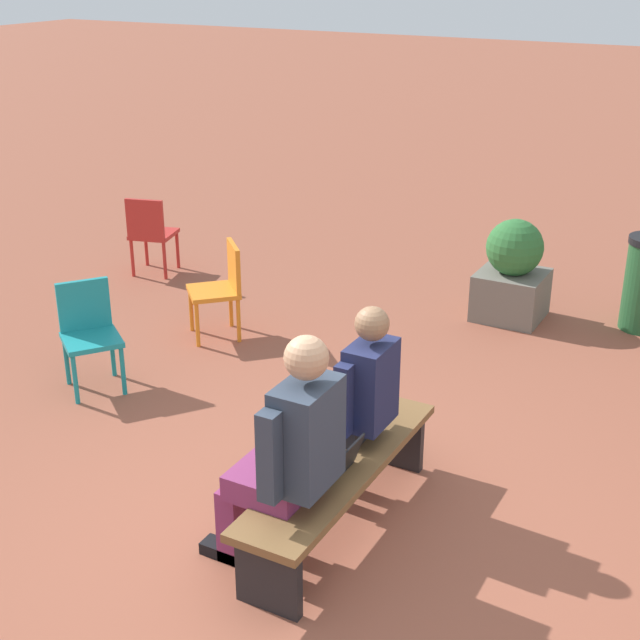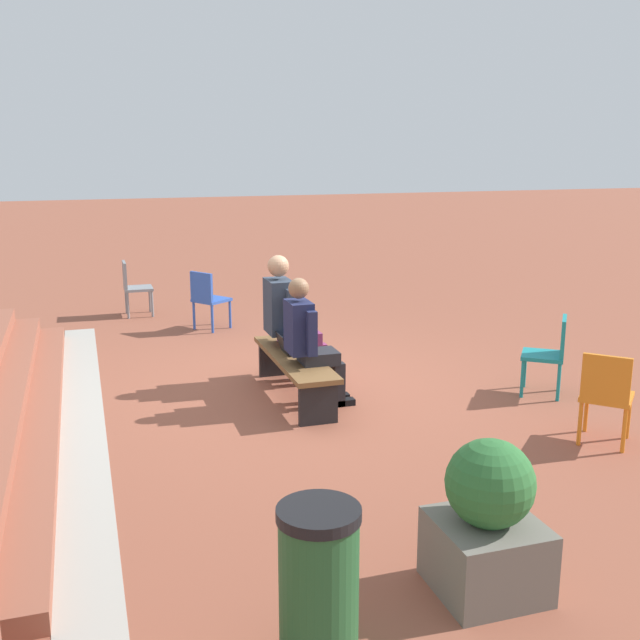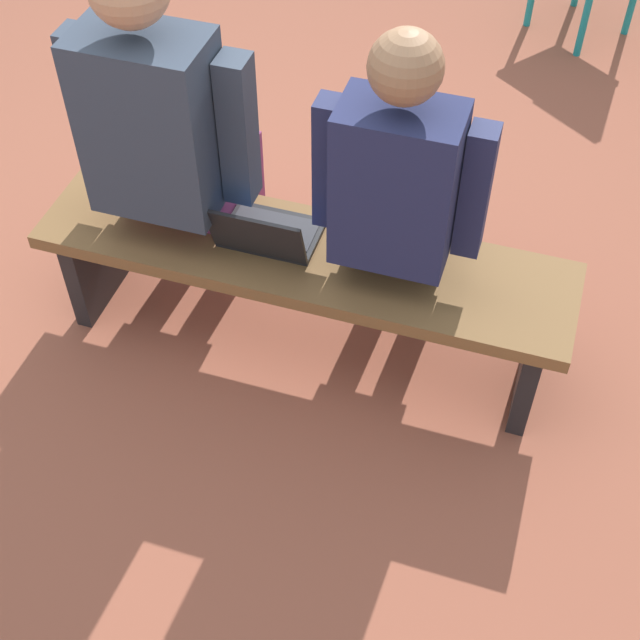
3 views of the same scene
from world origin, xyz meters
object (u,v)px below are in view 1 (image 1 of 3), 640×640
at_px(person_adult, 288,450).
at_px(plastic_chair_foreground, 89,329).
at_px(planter, 513,273).
at_px(person_student, 354,399).
at_px(laptop, 332,465).
at_px(plastic_chair_near_bench_left, 222,284).
at_px(bench, 340,476).
at_px(plastic_chair_far_right, 150,231).

relative_size(person_adult, plastic_chair_foreground, 1.70).
bearing_deg(planter, person_adult, 0.70).
height_order(person_student, laptop, person_student).
distance_m(plastic_chair_near_bench_left, plastic_chair_foreground, 1.35).
bearing_deg(bench, person_student, -167.67).
bearing_deg(person_student, plastic_chair_foreground, -99.74).
xyz_separation_m(person_adult, plastic_chair_far_right, (-3.46, -3.71, -0.27)).
distance_m(person_adult, laptop, 0.43).
relative_size(laptop, plastic_chair_foreground, 0.38).
bearing_deg(plastic_chair_near_bench_left, person_adult, 40.73).
bearing_deg(person_adult, laptop, 166.04).
distance_m(person_adult, planter, 4.13).
relative_size(person_student, planter, 1.40).
xyz_separation_m(bench, planter, (-3.66, -0.12, 0.08)).
relative_size(bench, plastic_chair_far_right, 2.14).
xyz_separation_m(person_adult, plastic_chair_near_bench_left, (-2.50, -2.15, -0.27)).
xyz_separation_m(plastic_chair_foreground, planter, (-2.93, 2.44, -0.04)).
height_order(person_student, plastic_chair_far_right, person_student).
bearing_deg(person_adult, planter, -179.30).
relative_size(laptop, planter, 0.34).
relative_size(person_student, plastic_chair_near_bench_left, 1.57).
bearing_deg(plastic_chair_far_right, plastic_chair_foreground, 28.19).
distance_m(bench, plastic_chair_foreground, 2.67).
bearing_deg(person_student, laptop, 10.43).
xyz_separation_m(person_adult, laptop, (-0.34, 0.08, -0.25)).
relative_size(bench, person_adult, 1.26).
height_order(plastic_chair_far_right, plastic_chair_near_bench_left, same).
height_order(plastic_chair_foreground, planter, planter).
bearing_deg(plastic_chair_foreground, person_student, 80.26).
xyz_separation_m(person_student, laptop, (0.42, 0.08, -0.21)).
bearing_deg(bench, planter, -178.08).
relative_size(person_student, plastic_chair_far_right, 1.57).
bearing_deg(bench, person_adult, -8.92).
distance_m(person_student, plastic_chair_near_bench_left, 2.78).
relative_size(person_adult, plastic_chair_far_right, 1.70).
distance_m(plastic_chair_far_right, planter, 3.72).
height_order(bench, person_adult, person_adult).
bearing_deg(bench, laptop, 5.64).
xyz_separation_m(laptop, plastic_chair_far_right, (-3.12, -3.79, -0.02)).
xyz_separation_m(plastic_chair_near_bench_left, planter, (-1.63, 2.10, -0.04)).
bearing_deg(bench, plastic_chair_near_bench_left, -132.48).
distance_m(plastic_chair_foreground, planter, 3.81).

